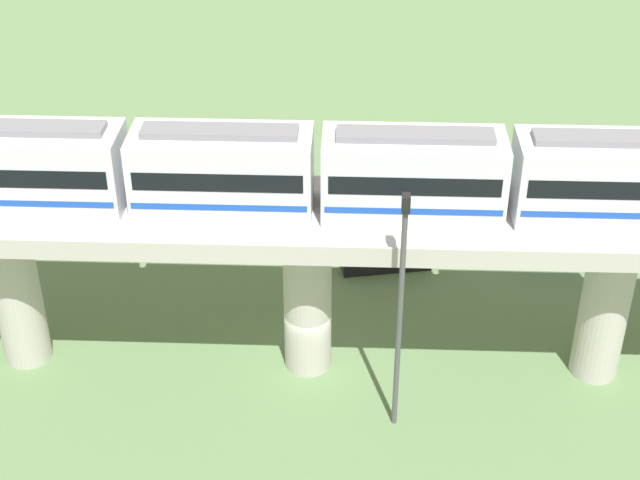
# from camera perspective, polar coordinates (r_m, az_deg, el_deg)

# --- Properties ---
(ground_plane) EXTENTS (120.00, 120.00, 0.00)m
(ground_plane) POSITION_cam_1_polar(r_m,az_deg,el_deg) (40.03, -0.71, -7.26)
(ground_plane) COLOR #5B7A4C
(viaduct) EXTENTS (5.20, 35.80, 7.36)m
(viaduct) POSITION_cam_1_polar(r_m,az_deg,el_deg) (36.63, -0.77, -0.29)
(viaduct) COLOR #B7B2AA
(viaduct) RESTS_ON ground
(train) EXTENTS (2.64, 27.45, 3.24)m
(train) POSITION_cam_1_polar(r_m,az_deg,el_deg) (35.03, -0.17, 4.00)
(train) COLOR silver
(train) RESTS_ON viaduct
(parked_car_orange) EXTENTS (2.45, 4.43, 1.76)m
(parked_car_orange) POSITION_cam_1_polar(r_m,az_deg,el_deg) (49.65, -3.27, 2.35)
(parked_car_orange) COLOR orange
(parked_car_orange) RESTS_ON ground
(parked_car_blue) EXTENTS (1.82, 4.21, 1.76)m
(parked_car_blue) POSITION_cam_1_polar(r_m,az_deg,el_deg) (47.88, 13.98, 0.11)
(parked_car_blue) COLOR #284CB7
(parked_car_blue) RESTS_ON ground
(parked_car_black) EXTENTS (2.56, 4.46, 1.76)m
(parked_car_black) POSITION_cam_1_polar(r_m,az_deg,el_deg) (45.62, 3.90, -0.63)
(parked_car_black) COLOR black
(parked_car_black) RESTS_ON ground
(signal_post) EXTENTS (0.44, 0.28, 9.96)m
(signal_post) POSITION_cam_1_polar(r_m,az_deg,el_deg) (33.97, 4.78, -3.88)
(signal_post) COLOR #4C4C51
(signal_post) RESTS_ON ground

